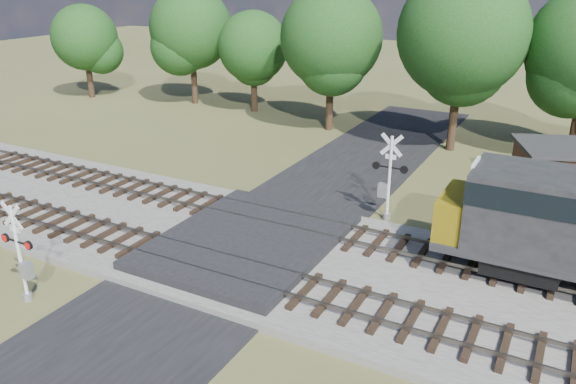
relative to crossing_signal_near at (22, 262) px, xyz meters
The scene contains 10 objects.
ground 8.59m from the crossing_signal_near, 54.07° to the left, with size 160.00×160.00×0.00m, color #4C4D29.
ballast_bed 16.71m from the crossing_signal_near, 26.12° to the left, with size 140.00×10.00×0.30m, color gray.
road 8.58m from the crossing_signal_near, 54.07° to the left, with size 7.00×60.00×0.08m, color black.
crossing_panel 8.94m from the crossing_signal_near, 55.97° to the left, with size 7.00×9.00×0.62m, color #262628.
track_near 9.48m from the crossing_signal_near, 30.89° to the left, with size 140.00×2.60×0.33m.
track_far 12.77m from the crossing_signal_near, 50.61° to the left, with size 140.00×2.60×0.33m.
crossing_signal_near is the anchor object (origin of this frame).
crossing_signal_far 16.08m from the crossing_signal_near, 55.31° to the left, with size 1.75×0.38×4.34m.
equipment_shed 25.96m from the crossing_signal_near, 51.29° to the left, with size 5.49×5.49×2.89m.
treeline 29.52m from the crossing_signal_near, 70.47° to the left, with size 81.23×11.25×11.78m.
Camera 1 is at (11.85, -18.02, 11.34)m, focal length 35.00 mm.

